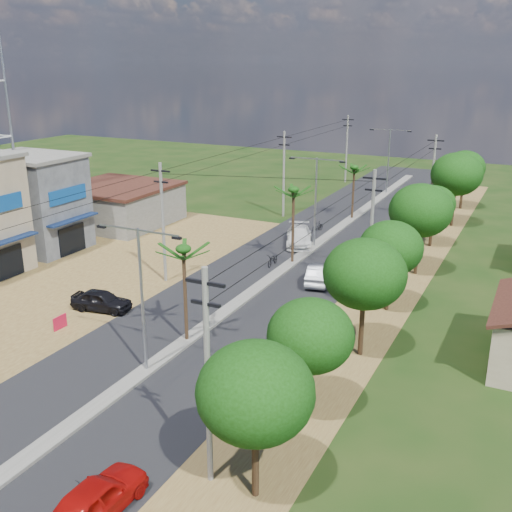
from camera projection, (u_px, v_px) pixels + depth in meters
The scene contains 35 objects.
ground at pixel (147, 372), 32.15m from camera, with size 160.00×160.00×0.00m, color black.
road at pixel (266, 283), 44.92m from camera, with size 12.00×110.00×0.04m, color black.
median at pixel (282, 270), 47.46m from camera, with size 1.00×90.00×0.18m, color #605E56.
dirt_lot_west at pixel (48, 281), 45.28m from camera, with size 18.00×46.00×0.04m, color brown.
dirt_shoulder_east at pixel (377, 302), 41.35m from camera, with size 5.00×90.00×0.03m, color brown.
shophouse_grey at pixel (34, 202), 52.03m from camera, with size 9.00×6.40×8.30m.
low_shed at pixel (118, 204), 60.82m from camera, with size 10.40×10.40×3.95m.
tree_east_a at pixel (255, 393), 21.64m from camera, with size 4.40×4.40×6.37m.
tree_east_b at pixel (310, 336), 26.96m from camera, with size 4.00×4.00×5.83m.
tree_east_c at pixel (365, 274), 32.52m from camera, with size 4.60×4.60×6.83m.
tree_east_d at pixel (391, 248), 38.77m from camera, with size 4.20×4.20×6.13m.
tree_east_e at pixel (421, 211), 45.26m from camera, with size 4.80×4.80×7.14m.
tree_east_f at pixel (434, 204), 52.62m from camera, with size 3.80×3.80×5.52m.
tree_east_g at pixel (457, 174), 58.76m from camera, with size 5.00×5.00×7.38m.
tree_east_h at pixel (465, 168), 65.89m from camera, with size 4.40×4.40×6.52m.
palm_median_near at pixel (184, 253), 33.83m from camera, with size 2.00×2.00×6.15m.
palm_median_mid at pixel (294, 193), 47.35m from camera, with size 2.00×2.00×6.55m.
palm_median_far at pixel (354, 170), 61.17m from camera, with size 2.00×2.00×5.85m.
streetlight_near at pixel (141, 289), 30.66m from camera, with size 5.10×0.18×8.00m.
streetlight_mid at pixel (316, 195), 51.95m from camera, with size 5.10×0.18×8.00m.
streetlight_far at pixel (389, 156), 73.25m from camera, with size 5.10×0.18×8.00m.
utility_pole_w_b at pixel (163, 220), 43.84m from camera, with size 1.60×0.24×9.00m.
utility_pole_w_c at pixel (284, 172), 62.57m from camera, with size 1.60×0.24×9.00m.
utility_pole_w_d at pixel (347, 147), 80.46m from camera, with size 1.60×0.24×9.00m.
utility_pole_e_a at pixel (208, 374), 22.40m from camera, with size 1.60×0.24×9.00m.
utility_pole_e_b at pixel (371, 231), 41.14m from camera, with size 1.60×0.24×9.00m.
utility_pole_e_c at pixel (432, 177), 59.88m from camera, with size 1.60×0.24×9.00m.
car_red_near at pixel (97, 499), 21.75m from camera, with size 1.78×4.44×1.51m, color #9A0A08.
car_silver_mid at pixel (319, 274), 44.67m from camera, with size 1.54×4.42×1.45m, color #9C9EA3.
car_white_far at pixel (299, 237), 53.88m from camera, with size 2.20×5.41×1.57m, color silver.
car_parked_dark at pixel (101, 301), 39.78m from camera, with size 1.64×4.09×1.39m, color black.
moto_rider_east at pixel (71, 503), 21.88m from camera, with size 0.67×1.93×1.01m, color black.
moto_rider_west_a at pixel (273, 260), 48.48m from camera, with size 0.68×1.94×1.02m, color black.
moto_rider_west_b at pixel (318, 227), 58.23m from camera, with size 0.47×1.65×0.99m, color black.
roadside_sign at pixel (60, 323), 37.09m from camera, with size 0.09×1.07×0.89m.
Camera 1 is at (17.94, -23.04, 15.95)m, focal length 42.00 mm.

